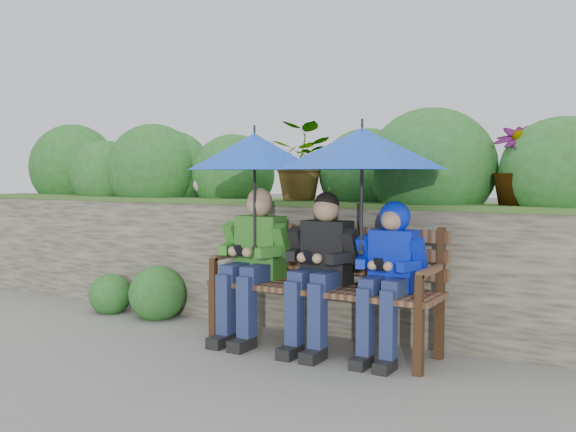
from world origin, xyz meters
The scene contains 8 objects.
ground centered at (0.00, 0.00, 0.00)m, with size 60.00×60.00×0.00m, color slate.
garden_backdrop centered at (-0.11, 1.56, 0.68)m, with size 8.05×2.84×1.85m.
park_bench centered at (0.24, 0.23, 0.51)m, with size 1.69×0.49×0.89m.
boy_left centered at (-0.33, 0.15, 0.63)m, with size 0.52×0.60×1.15m.
boy_middle centered at (0.24, 0.16, 0.63)m, with size 0.51×0.58×1.12m.
boy_right centered at (0.74, 0.17, 0.64)m, with size 0.46×0.56×1.07m.
umbrella_left centered at (-0.32, 0.15, 1.41)m, with size 0.99×0.99×0.93m.
umbrella_right centered at (0.55, 0.14, 1.42)m, with size 1.17×1.17×0.92m.
Camera 1 is at (2.30, -3.83, 1.25)m, focal length 40.00 mm.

